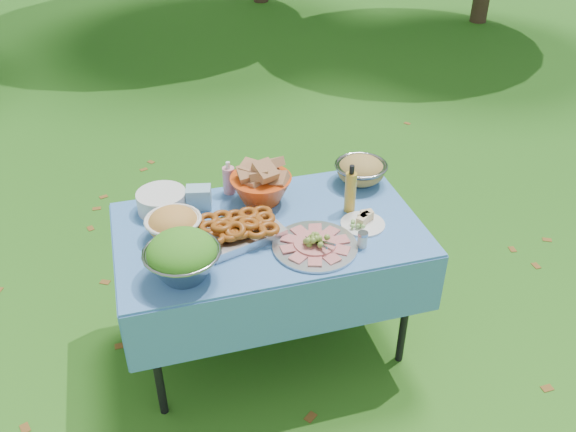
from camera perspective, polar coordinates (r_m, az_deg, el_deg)
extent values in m
plane|color=#093409|center=(3.43, -1.58, -11.51)|extent=(80.00, 80.00, 0.00)
cube|color=#78ACE6|center=(3.17, -1.69, -6.70)|extent=(1.46, 0.86, 0.76)
cylinder|color=silver|center=(3.10, -11.73, 1.37)|extent=(0.29, 0.29, 0.10)
cube|color=#8BBBD2|center=(3.09, -8.33, 1.73)|extent=(0.14, 0.11, 0.11)
cylinder|color=pink|center=(3.18, -5.57, 3.61)|extent=(0.08, 0.08, 0.18)
cube|color=silver|center=(2.86, -4.64, -1.17)|extent=(0.44, 0.37, 0.09)
cylinder|color=#B1B3B9|center=(2.79, 2.56, -2.19)|extent=(0.43, 0.43, 0.09)
cylinder|color=gold|center=(3.01, 5.88, 2.59)|extent=(0.07, 0.07, 0.26)
cylinder|color=silver|center=(2.96, 7.03, -0.36)|extent=(0.26, 0.26, 0.06)
cylinder|color=silver|center=(2.81, 6.99, -2.19)|extent=(0.05, 0.05, 0.08)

